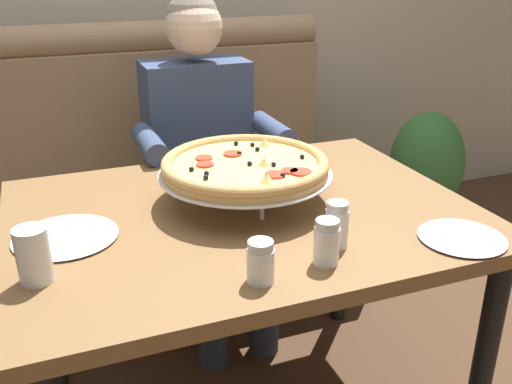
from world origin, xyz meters
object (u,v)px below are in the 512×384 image
dining_table (243,238)px  plate_near_right (462,235)px  shaker_pepper_flakes (337,228)px  potted_plant (425,174)px  drinking_glass (34,258)px  pizza (245,166)px  shaker_parmesan (261,265)px  booth_bench (171,199)px  diner_main (205,147)px  shaker_oregano (326,245)px  plate_near_left (65,234)px

dining_table → plate_near_right: size_ratio=5.86×
shaker_pepper_flakes → potted_plant: size_ratio=0.16×
dining_table → drinking_glass: size_ratio=10.04×
pizza → shaker_parmesan: size_ratio=5.06×
booth_bench → pizza: bearing=-88.2°
pizza → shaker_pepper_flakes: size_ratio=4.22×
diner_main → shaker_oregano: 1.01m
potted_plant → diner_main: bearing=-172.9°
booth_bench → pizza: (0.03, -0.88, 0.45)m
shaker_oregano → plate_near_right: size_ratio=0.50×
booth_bench → shaker_pepper_flakes: (0.13, -1.21, 0.40)m
shaker_pepper_flakes → plate_near_right: bearing=-14.6°
diner_main → plate_near_right: diner_main is taller
shaker_parmesan → potted_plant: bearing=41.1°
pizza → drinking_glass: size_ratio=3.91×
potted_plant → plate_near_right: bearing=-124.8°
pizza → drinking_glass: pizza is taller
pizza → potted_plant: pizza is taller
dining_table → shaker_pepper_flakes: bearing=-64.1°
drinking_glass → potted_plant: drinking_glass is taller
diner_main → drinking_glass: size_ratio=10.30×
drinking_glass → potted_plant: bearing=29.1°
plate_near_right → booth_bench: bearing=108.9°
pizza → plate_near_right: pizza is taller
dining_table → pizza: bearing=63.7°
diner_main → pizza: bearing=-95.5°
pizza → shaker_parmesan: 0.43m
shaker_oregano → plate_near_right: (0.37, -0.02, -0.04)m
plate_near_left → plate_near_right: same height
plate_near_left → plate_near_right: 0.97m
dining_table → pizza: size_ratio=2.57×
shaker_pepper_flakes → drinking_glass: 0.67m
plate_near_left → plate_near_right: bearing=-21.6°
pizza → diner_main: bearing=84.5°
booth_bench → shaker_pepper_flakes: 1.28m
dining_table → shaker_pepper_flakes: shaker_pepper_flakes is taller
shaker_parmesan → shaker_oregano: shaker_oregano is taller
diner_main → potted_plant: size_ratio=1.82×
diner_main → drinking_glass: bearing=-126.1°
plate_near_right → potted_plant: plate_near_right is taller
shaker_pepper_flakes → dining_table: bearing=115.9°
booth_bench → shaker_parmesan: size_ratio=16.26×
plate_near_left → potted_plant: 1.93m
plate_near_left → pizza: bearing=6.2°
drinking_glass → potted_plant: 2.08m
plate_near_left → potted_plant: bearing=25.2°
diner_main → potted_plant: (1.16, 0.14, -0.32)m
shaker_oregano → drinking_glass: drinking_glass is taller
dining_table → potted_plant: (1.25, 0.81, -0.27)m
plate_near_right → drinking_glass: size_ratio=1.71×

